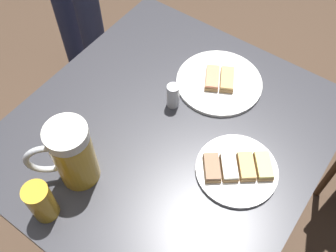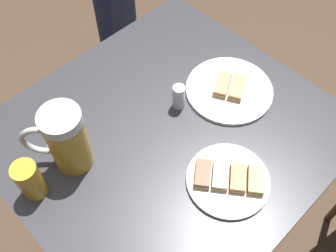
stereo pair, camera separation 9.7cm
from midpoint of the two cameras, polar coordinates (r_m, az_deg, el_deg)
ground_plane at (r=1.69m, az=-1.70°, el=-15.64°), size 6.00×6.00×0.00m
cafe_table at (r=1.13m, az=-2.47°, el=-5.48°), size 0.74×0.80×0.78m
plate_near at (r=0.93m, az=7.18°, el=-6.47°), size 0.20×0.20×0.03m
plate_far at (r=1.08m, az=4.98°, el=6.34°), size 0.24×0.24×0.03m
beer_mug at (r=0.88m, az=-17.11°, el=-4.28°), size 0.13×0.13×0.18m
beer_glass_small at (r=0.89m, az=-21.20°, el=-10.60°), size 0.06×0.06×0.11m
salt_shaker at (r=1.01m, az=-2.01°, el=4.28°), size 0.03×0.03×0.07m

